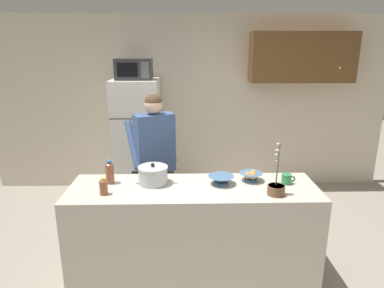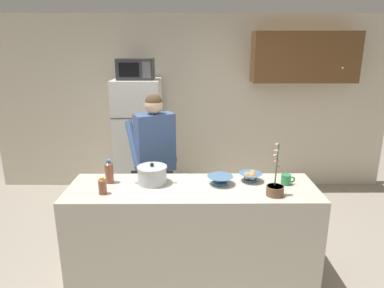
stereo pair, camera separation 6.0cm
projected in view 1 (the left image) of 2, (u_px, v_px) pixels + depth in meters
name	position (u px, v px, depth m)	size (l,w,h in m)	color
ground_plane	(193.00, 273.00, 3.37)	(14.00, 14.00, 0.00)	#9E9384
back_wall_unit	(206.00, 97.00, 5.15)	(6.00, 0.48, 2.60)	beige
kitchen_island	(193.00, 232.00, 3.24)	(2.27, 0.68, 0.92)	beige
refrigerator	(137.00, 140.00, 4.89)	(0.64, 0.68, 1.72)	white
microwave	(134.00, 69.00, 4.59)	(0.48, 0.37, 0.28)	#2D2D30
person_near_pot	(154.00, 150.00, 3.78)	(0.62, 0.57, 1.67)	black
cooking_pot	(153.00, 175.00, 3.17)	(0.39, 0.28, 0.20)	silver
coffee_mug	(287.00, 179.00, 3.17)	(0.13, 0.09, 0.10)	#2D8C4C
bread_bowl	(251.00, 176.00, 3.24)	(0.22, 0.22, 0.10)	#4C7299
empty_bowl	(221.00, 179.00, 3.17)	(0.24, 0.24, 0.08)	#4C7299
bottle_near_edge	(103.00, 186.00, 2.94)	(0.07, 0.07, 0.15)	brown
bottle_mid_counter	(110.00, 172.00, 3.17)	(0.08, 0.08, 0.23)	brown
potted_orchid	(276.00, 187.00, 2.93)	(0.15, 0.15, 0.47)	brown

